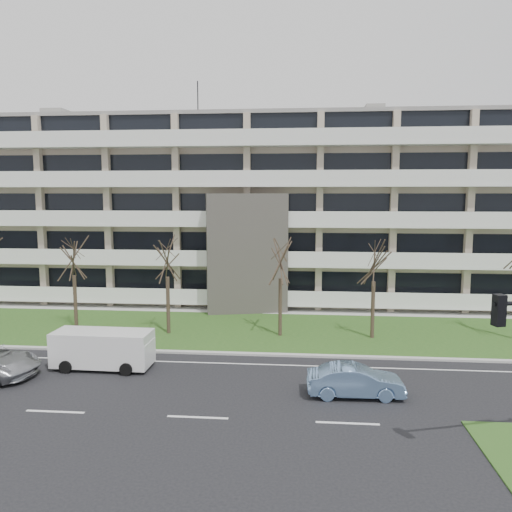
# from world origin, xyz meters

# --- Properties ---
(ground) EXTENTS (160.00, 160.00, 0.00)m
(ground) POSITION_xyz_m (0.00, 0.00, 0.00)
(ground) COLOR black
(ground) RESTS_ON ground
(grass_verge) EXTENTS (90.00, 10.00, 0.06)m
(grass_verge) POSITION_xyz_m (0.00, 13.00, 0.03)
(grass_verge) COLOR #204918
(grass_verge) RESTS_ON ground
(curb) EXTENTS (90.00, 0.35, 0.12)m
(curb) POSITION_xyz_m (0.00, 8.00, 0.06)
(curb) COLOR #B2B2AD
(curb) RESTS_ON ground
(sidewalk) EXTENTS (90.00, 2.00, 0.08)m
(sidewalk) POSITION_xyz_m (0.00, 18.50, 0.04)
(sidewalk) COLOR #B2B2AD
(sidewalk) RESTS_ON ground
(lane_edge_line) EXTENTS (90.00, 0.12, 0.01)m
(lane_edge_line) POSITION_xyz_m (0.00, 6.50, 0.01)
(lane_edge_line) COLOR white
(lane_edge_line) RESTS_ON ground
(apartment_building) EXTENTS (60.50, 15.10, 18.75)m
(apartment_building) POSITION_xyz_m (-0.01, 25.32, 7.61)
(apartment_building) COLOR #C3B498
(apartment_building) RESTS_ON ground
(blue_sedan) EXTENTS (4.31, 1.63, 1.41)m
(blue_sedan) POSITION_xyz_m (6.57, 2.74, 0.70)
(blue_sedan) COLOR #769BCC
(blue_sedan) RESTS_ON ground
(white_van) EXTENTS (5.07, 2.17, 1.95)m
(white_van) POSITION_xyz_m (-5.98, 5.26, 1.17)
(white_van) COLOR white
(white_van) RESTS_ON ground
(tree_2) EXTENTS (3.23, 3.23, 6.47)m
(tree_2) POSITION_xyz_m (-10.77, 12.35, 5.02)
(tree_2) COLOR #382B21
(tree_2) RESTS_ON ground
(tree_3) EXTENTS (3.32, 3.32, 6.63)m
(tree_3) POSITION_xyz_m (-4.34, 11.80, 5.15)
(tree_3) COLOR #382B21
(tree_3) RESTS_ON ground
(tree_4) EXTENTS (3.32, 3.32, 6.63)m
(tree_4) POSITION_xyz_m (2.86, 11.88, 5.15)
(tree_4) COLOR #382B21
(tree_4) RESTS_ON ground
(tree_5) EXTENTS (3.23, 3.23, 6.45)m
(tree_5) POSITION_xyz_m (8.60, 11.87, 5.01)
(tree_5) COLOR #382B21
(tree_5) RESTS_ON ground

